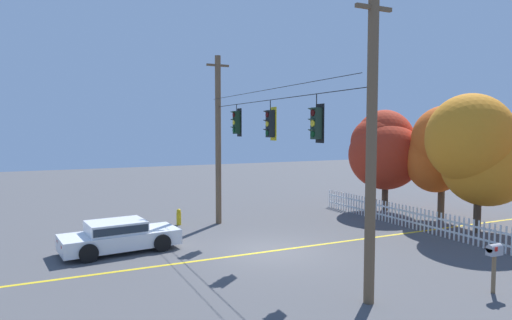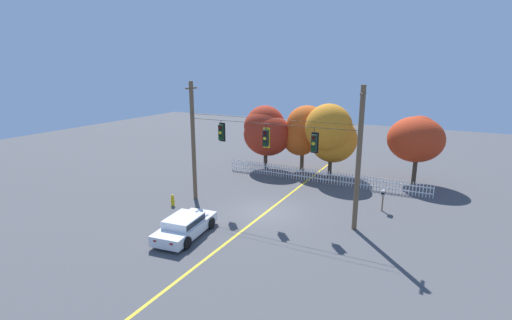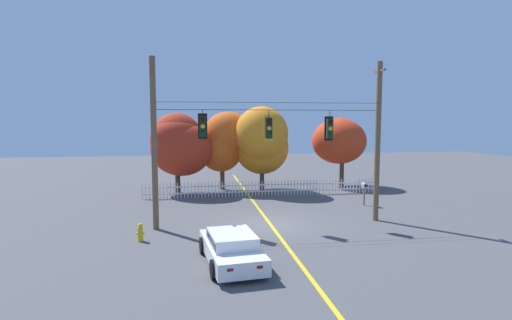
{
  "view_description": "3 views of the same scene",
  "coord_description": "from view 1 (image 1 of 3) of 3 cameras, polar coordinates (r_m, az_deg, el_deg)",
  "views": [
    {
      "loc": [
        14.31,
        -7.49,
        4.47
      ],
      "look_at": [
        -0.64,
        -0.32,
        3.35
      ],
      "focal_mm": 31.18,
      "sensor_mm": 36.0,
      "label": 1
    },
    {
      "loc": [
        9.47,
        -19.79,
        8.83
      ],
      "look_at": [
        -0.77,
        0.05,
        3.26
      ],
      "focal_mm": 26.26,
      "sensor_mm": 36.0,
      "label": 2
    },
    {
      "loc": [
        -3.71,
        -19.02,
        5.09
      ],
      "look_at": [
        -0.71,
        0.01,
        3.18
      ],
      "focal_mm": 28.41,
      "sensor_mm": 36.0,
      "label": 3
    }
  ],
  "objects": [
    {
      "name": "traffic_signal_northbound_secondary",
      "position": [
        19.07,
        -2.48,
        4.85
      ],
      "size": [
        0.43,
        0.38,
        1.37
      ],
      "color": "black"
    },
    {
      "name": "fire_hydrant",
      "position": [
        21.41,
        -9.87,
        -7.21
      ],
      "size": [
        0.38,
        0.22,
        0.77
      ],
      "color": "gold",
      "rests_on": "ground"
    },
    {
      "name": "parked_car",
      "position": [
        17.32,
        -17.17,
        -9.22
      ],
      "size": [
        2.23,
        4.34,
        1.15
      ],
      "color": "white",
      "rests_on": "ground"
    },
    {
      "name": "autumn_maple_near_fence",
      "position": [
        25.35,
        16.0,
        1.39
      ],
      "size": [
        4.27,
        3.62,
        5.59
      ],
      "color": "#473828",
      "rests_on": "ground"
    },
    {
      "name": "ground",
      "position": [
        16.76,
        1.97,
        -11.61
      ],
      "size": [
        80.0,
        80.0,
        0.0
      ],
      "primitive_type": "plane",
      "color": "#4C4C4F"
    },
    {
      "name": "traffic_signal_northbound_primary",
      "position": [
        16.24,
        1.88,
        4.68
      ],
      "size": [
        0.43,
        0.38,
        1.48
      ],
      "color": "black"
    },
    {
      "name": "white_picket_fence",
      "position": [
        20.35,
        22.67,
        -7.66
      ],
      "size": [
        16.14,
        0.06,
        1.02
      ],
      "color": "white",
      "rests_on": "ground"
    },
    {
      "name": "traffic_signal_westbound_side",
      "position": [
        13.63,
        7.78,
        4.69
      ],
      "size": [
        0.43,
        0.38,
        1.49
      ],
      "color": "black"
    },
    {
      "name": "autumn_oak_far_east",
      "position": [
        21.42,
        26.68,
        0.99
      ],
      "size": [
        4.01,
        4.44,
        6.04
      ],
      "color": "#473828",
      "rests_on": "ground"
    },
    {
      "name": "signal_support_span",
      "position": [
        16.16,
        2.0,
        2.38
      ],
      "size": [
        11.17,
        1.1,
        7.95
      ],
      "color": "brown",
      "rests_on": "ground"
    },
    {
      "name": "roadside_mailbox",
      "position": [
        13.98,
        28.26,
        -10.49
      ],
      "size": [
        0.25,
        0.44,
        1.37
      ],
      "color": "brown",
      "rests_on": "ground"
    },
    {
      "name": "autumn_maple_mid",
      "position": [
        23.6,
        22.59,
        1.35
      ],
      "size": [
        3.91,
        3.09,
        5.69
      ],
      "color": "brown",
      "rests_on": "ground"
    },
    {
      "name": "lane_centerline_stripe",
      "position": [
        16.76,
        1.97,
        -11.6
      ],
      "size": [
        0.16,
        36.0,
        0.01
      ],
      "primitive_type": "cube",
      "color": "gold",
      "rests_on": "ground"
    }
  ]
}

